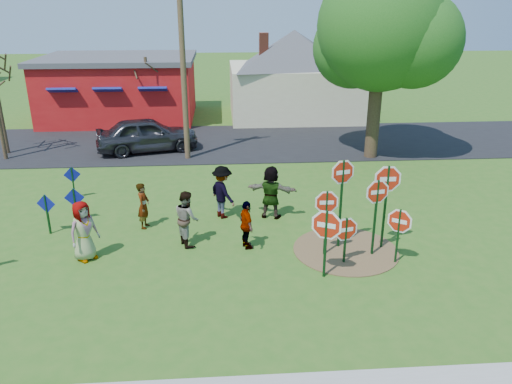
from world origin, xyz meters
TOP-DOWN VIEW (x-y plane):
  - ground at (0.00, 0.00)m, footprint 120.00×120.00m
  - road at (0.00, 11.50)m, footprint 120.00×7.50m
  - dirt_patch at (4.50, -1.00)m, footprint 3.20×3.20m
  - red_building at (-5.50, 17.99)m, footprint 9.40×7.69m
  - cream_house at (5.50, 18.00)m, footprint 9.40×9.40m
  - stop_sign_a at (3.53, -2.45)m, footprint 1.03×0.51m
  - stop_sign_b at (4.32, -0.74)m, footprint 0.97×0.28m
  - stop_sign_c at (5.22, -1.31)m, footprint 0.95×0.22m
  - stop_sign_d at (5.64, -0.87)m, footprint 1.10×0.07m
  - stop_sign_e at (4.26, -1.74)m, footprint 0.95×0.23m
  - stop_sign_f at (5.76, -1.84)m, footprint 0.79×0.57m
  - stop_sign_g at (3.78, -1.20)m, footprint 0.94×0.06m
  - blue_diamond_b at (-4.89, 0.86)m, footprint 0.63×0.17m
  - blue_diamond_c at (-4.28, 1.87)m, footprint 0.68×0.06m
  - blue_diamond_d at (-4.90, 3.94)m, footprint 0.62×0.12m
  - person_a at (-3.27, -0.97)m, footprint 1.03×1.05m
  - person_b at (-1.85, 1.14)m, footprint 0.47×0.63m
  - person_c at (-0.34, -0.19)m, footprint 0.95×1.05m
  - person_d at (0.78, 1.80)m, footprint 1.25×1.39m
  - person_e at (1.49, -0.61)m, footprint 0.63×0.98m
  - person_f at (2.46, 1.66)m, footprint 1.84×1.06m
  - suv at (-2.90, 10.18)m, footprint 5.30×3.17m
  - utility_pole at (-0.85, 8.83)m, footprint 2.02×0.56m
  - leafy_tree at (8.15, 8.46)m, footprint 6.27×5.72m
  - bare_tree_east at (-3.35, 14.71)m, footprint 1.80×1.80m

SIDE VIEW (x-z plane):
  - ground at x=0.00m, z-range 0.00..0.00m
  - dirt_patch at x=4.50m, z-range 0.00..0.03m
  - road at x=0.00m, z-range 0.00..0.04m
  - blue_diamond_c at x=-4.28m, z-range 0.13..1.32m
  - person_e at x=1.49m, z-range 0.00..1.55m
  - person_b at x=-1.85m, z-range 0.00..1.57m
  - blue_diamond_d at x=-4.90m, z-range 0.16..1.44m
  - blue_diamond_b at x=-4.89m, z-range 0.17..1.55m
  - person_c at x=-0.34m, z-range 0.00..1.76m
  - suv at x=-2.90m, z-range 0.04..1.73m
  - person_a at x=-3.27m, z-range 0.00..1.82m
  - person_d at x=0.78m, z-range 0.00..1.88m
  - person_f at x=2.46m, z-range 0.00..1.89m
  - stop_sign_e at x=4.26m, z-range 0.22..1.77m
  - stop_sign_f at x=5.76m, z-range 0.33..2.14m
  - stop_sign_a at x=3.53m, z-range 0.36..2.49m
  - stop_sign_g at x=3.78m, z-range 0.42..2.59m
  - stop_sign_c at x=5.22m, z-range 0.51..3.02m
  - red_building at x=-5.50m, z-range 0.02..3.92m
  - stop_sign_d at x=5.64m, z-range 0.62..3.42m
  - stop_sign_b at x=4.32m, z-range 0.68..3.64m
  - bare_tree_east at x=-3.35m, z-range 0.61..4.78m
  - cream_house at x=5.50m, z-range -0.33..6.17m
  - utility_pole at x=-0.85m, z-range 0.22..8.59m
  - leafy_tree at x=8.15m, z-range 1.28..10.20m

